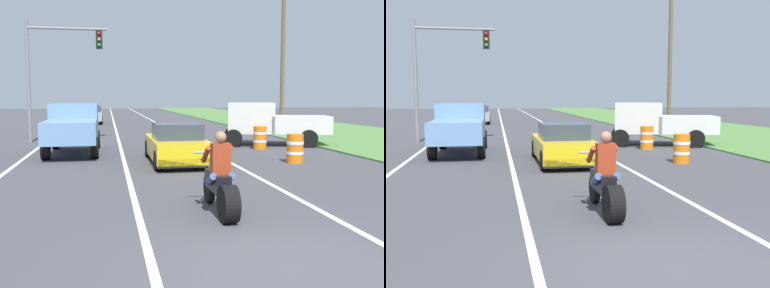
# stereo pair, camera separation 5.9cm
# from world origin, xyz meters

# --- Properties ---
(ground_plane) EXTENTS (160.00, 160.00, 0.00)m
(ground_plane) POSITION_xyz_m (0.00, 0.00, 0.00)
(ground_plane) COLOR #424247
(lane_stripe_left_solid) EXTENTS (0.14, 120.00, 0.01)m
(lane_stripe_left_solid) POSITION_xyz_m (-5.40, 20.00, 0.00)
(lane_stripe_left_solid) COLOR white
(lane_stripe_left_solid) RESTS_ON ground
(lane_stripe_right_solid) EXTENTS (0.14, 120.00, 0.01)m
(lane_stripe_right_solid) POSITION_xyz_m (1.80, 20.00, 0.00)
(lane_stripe_right_solid) COLOR white
(lane_stripe_right_solid) RESTS_ON ground
(lane_stripe_centre_dashed) EXTENTS (0.14, 120.00, 0.01)m
(lane_stripe_centre_dashed) POSITION_xyz_m (-1.80, 20.00, 0.00)
(lane_stripe_centre_dashed) COLOR white
(lane_stripe_centre_dashed) RESTS_ON ground
(grass_verge_right) EXTENTS (10.00, 120.00, 0.06)m
(grass_verge_right) POSITION_xyz_m (11.92, 20.00, 0.03)
(grass_verge_right) COLOR #517F3D
(grass_verge_right) RESTS_ON ground
(motorcycle_with_rider) EXTENTS (0.70, 2.21, 1.62)m
(motorcycle_with_rider) POSITION_xyz_m (-0.23, 2.84, 0.59)
(motorcycle_with_rider) COLOR black
(motorcycle_with_rider) RESTS_ON ground
(sports_car_yellow) EXTENTS (1.84, 4.30, 1.37)m
(sports_car_yellow) POSITION_xyz_m (-0.04, 9.65, 0.63)
(sports_car_yellow) COLOR yellow
(sports_car_yellow) RESTS_ON ground
(pickup_truck_left_lane_light_blue) EXTENTS (2.02, 4.80, 1.98)m
(pickup_truck_left_lane_light_blue) POSITION_xyz_m (-3.70, 12.90, 1.11)
(pickup_truck_left_lane_light_blue) COLOR #6B93C6
(pickup_truck_left_lane_light_blue) RESTS_ON ground
(pickup_truck_right_shoulder_white) EXTENTS (5.14, 3.14, 1.98)m
(pickup_truck_right_shoulder_white) POSITION_xyz_m (5.14, 14.34, 1.11)
(pickup_truck_right_shoulder_white) COLOR silver
(pickup_truck_right_shoulder_white) RESTS_ON ground
(traffic_light_mast_near) EXTENTS (3.93, 0.34, 6.00)m
(traffic_light_mast_near) POSITION_xyz_m (-4.95, 17.70, 3.95)
(traffic_light_mast_near) COLOR gray
(traffic_light_mast_near) RESTS_ON ground
(utility_pole_roadside) EXTENTS (0.24, 0.24, 8.90)m
(utility_pole_roadside) POSITION_xyz_m (8.08, 20.22, 4.45)
(utility_pole_roadside) COLOR brown
(utility_pole_roadside) RESTS_ON ground
(construction_barrel_nearest) EXTENTS (0.58, 0.58, 1.00)m
(construction_barrel_nearest) POSITION_xyz_m (3.96, 8.86, 0.50)
(construction_barrel_nearest) COLOR orange
(construction_barrel_nearest) RESTS_ON ground
(construction_barrel_mid) EXTENTS (0.58, 0.58, 1.00)m
(construction_barrel_mid) POSITION_xyz_m (4.13, 12.90, 0.50)
(construction_barrel_mid) COLOR orange
(construction_barrel_mid) RESTS_ON ground
(distant_car_far_ahead) EXTENTS (1.80, 4.00, 1.50)m
(distant_car_far_ahead) POSITION_xyz_m (-3.65, 32.61, 0.77)
(distant_car_far_ahead) COLOR #99999E
(distant_car_far_ahead) RESTS_ON ground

